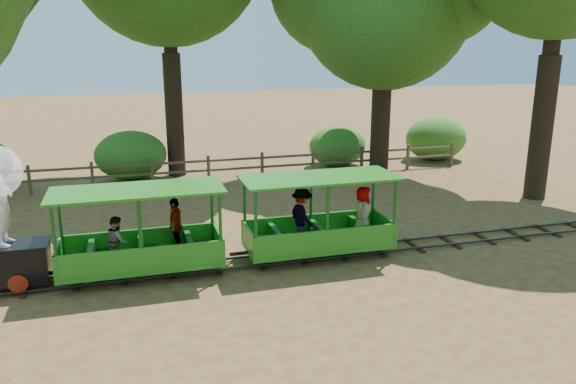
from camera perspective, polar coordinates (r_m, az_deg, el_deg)
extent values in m
plane|color=olive|center=(13.40, 1.25, -6.80)|extent=(90.00, 90.00, 0.00)
cube|color=#3F3D3A|center=(13.11, 1.65, -6.96)|extent=(22.00, 0.05, 0.05)
cube|color=#3F3D3A|center=(13.64, 0.88, -6.05)|extent=(22.00, 0.05, 0.05)
cube|color=#382314|center=(13.39, 1.25, -6.70)|extent=(0.12, 1.00, 0.05)
cube|color=#382314|center=(12.93, -20.67, -8.56)|extent=(0.12, 1.00, 0.05)
cube|color=#382314|center=(15.54, 19.20, -4.43)|extent=(0.12, 1.00, 0.05)
cube|color=black|center=(12.83, -25.19, -6.12)|extent=(0.95, 0.74, 0.58)
cube|color=black|center=(12.72, -25.35, -4.81)|extent=(1.00, 0.80, 0.04)
cylinder|color=maroon|center=(12.63, -25.72, -8.38)|extent=(0.38, 0.06, 0.38)
cylinder|color=maroon|center=(13.33, -25.21, -7.11)|extent=(0.38, 0.06, 0.38)
imported|color=white|center=(12.53, -27.15, -0.83)|extent=(0.45, 0.67, 1.83)
cube|color=#247E1B|center=(12.76, -14.58, -6.92)|extent=(3.46, 1.32, 0.10)
cube|color=#125215|center=(12.80, -14.54, -7.43)|extent=(3.11, 0.51, 0.14)
cube|color=#247E1B|center=(12.07, -14.57, -6.65)|extent=(3.46, 0.06, 0.51)
cube|color=#247E1B|center=(13.23, -14.76, -4.71)|extent=(3.46, 0.06, 0.51)
cube|color=#247E1B|center=(12.25, -15.08, 0.16)|extent=(3.61, 1.48, 0.05)
cylinder|color=#125215|center=(12.01, -22.63, -4.88)|extent=(0.07, 0.07, 1.63)
cylinder|color=#125215|center=(13.14, -22.10, -3.14)|extent=(0.07, 0.07, 1.63)
cylinder|color=#125215|center=(12.04, -6.87, -3.73)|extent=(0.07, 0.07, 1.63)
cylinder|color=#125215|center=(13.17, -7.73, -2.09)|extent=(0.07, 0.07, 1.63)
cube|color=#125215|center=(12.70, -19.36, -6.18)|extent=(0.12, 1.12, 0.41)
cube|color=#125215|center=(12.66, -14.66, -5.85)|extent=(0.12, 1.12, 0.41)
cube|color=#125215|center=(12.71, -9.97, -5.49)|extent=(0.12, 1.12, 0.41)
cylinder|color=black|center=(12.51, -19.62, -8.19)|extent=(0.28, 0.06, 0.28)
cylinder|color=black|center=(13.15, -19.46, -7.03)|extent=(0.28, 0.06, 0.28)
cylinder|color=black|center=(12.52, -9.40, -7.44)|extent=(0.28, 0.06, 0.28)
cylinder|color=black|center=(13.16, -9.77, -6.32)|extent=(0.28, 0.06, 0.28)
imported|color=gray|center=(12.44, -16.94, -4.76)|extent=(0.46, 0.57, 1.08)
imported|color=gray|center=(12.84, -11.34, -3.31)|extent=(0.50, 0.80, 1.27)
cube|color=#247E1B|center=(13.42, 3.10, -5.31)|extent=(3.46, 1.32, 0.10)
cube|color=#125215|center=(13.46, 3.09, -5.80)|extent=(3.11, 0.51, 0.14)
cube|color=#247E1B|center=(12.77, 4.03, -4.96)|extent=(3.46, 0.06, 0.51)
cube|color=#247E1B|center=(13.87, 2.28, -3.27)|extent=(3.46, 0.06, 0.51)
cube|color=#247E1B|center=(12.94, 3.20, 1.46)|extent=(3.61, 1.48, 0.05)
cylinder|color=#125215|center=(12.17, -3.28, -3.42)|extent=(0.07, 0.07, 1.63)
cylinder|color=#125215|center=(13.29, -4.44, -1.83)|extent=(0.07, 0.07, 1.63)
cylinder|color=#125215|center=(13.25, 10.76, -2.11)|extent=(0.07, 0.07, 1.63)
cylinder|color=#125215|center=(14.29, 8.62, -0.74)|extent=(0.07, 0.07, 1.63)
cube|color=#125215|center=(13.04, -1.21, -4.71)|extent=(0.12, 1.12, 0.41)
cube|color=#125215|center=(13.33, 3.12, -4.28)|extent=(0.12, 1.12, 0.41)
cube|color=#125215|center=(13.69, 7.23, -3.86)|extent=(0.12, 1.12, 0.41)
cylinder|color=black|center=(12.84, -1.10, -6.65)|extent=(0.28, 0.06, 0.28)
cylinder|color=black|center=(13.46, -1.87, -5.60)|extent=(0.28, 0.06, 0.28)
cylinder|color=black|center=(13.54, 8.03, -5.63)|extent=(0.28, 0.06, 0.28)
cylinder|color=black|center=(14.13, 6.90, -4.68)|extent=(0.28, 0.06, 0.28)
imported|color=gray|center=(13.14, 1.43, -2.43)|extent=(0.67, 0.95, 1.33)
imported|color=gray|center=(13.49, 7.60, -2.15)|extent=(0.63, 0.75, 1.31)
cylinder|color=#2D2116|center=(21.60, -11.48, 7.62)|extent=(0.66, 0.66, 4.57)
cylinder|color=#2D2116|center=(21.45, -12.00, 17.16)|extent=(0.50, 0.50, 2.61)
cylinder|color=#2D2116|center=(21.69, 9.34, 6.25)|extent=(0.72, 0.72, 3.44)
cylinder|color=#2D2116|center=(21.45, 9.66, 13.41)|extent=(0.54, 0.54, 1.97)
sphere|color=#224C17|center=(21.49, 9.90, 18.56)|extent=(6.32, 6.32, 6.32)
cylinder|color=#2D2116|center=(19.75, 24.38, 5.90)|extent=(0.68, 0.68, 4.58)
cylinder|color=#2D2116|center=(19.58, 25.57, 16.31)|extent=(0.51, 0.51, 2.61)
cube|color=brown|center=(20.63, -24.79, 1.12)|extent=(0.10, 0.10, 1.00)
cube|color=brown|center=(20.41, -19.26, 1.54)|extent=(0.10, 0.10, 1.00)
cube|color=brown|center=(20.38, -13.65, 1.95)|extent=(0.10, 0.10, 1.00)
cube|color=brown|center=(20.55, -8.07, 2.33)|extent=(0.10, 0.10, 1.00)
cube|color=brown|center=(20.91, -2.64, 2.69)|extent=(0.10, 0.10, 1.00)
cube|color=brown|center=(21.45, 2.57, 3.01)|extent=(0.10, 0.10, 1.00)
cube|color=brown|center=(22.16, 7.49, 3.29)|extent=(0.10, 0.10, 1.00)
cube|color=brown|center=(23.02, 12.07, 3.53)|extent=(0.10, 0.10, 1.00)
cube|color=brown|center=(24.01, 16.30, 3.73)|extent=(0.10, 0.10, 1.00)
cube|color=brown|center=(20.64, -5.35, 3.33)|extent=(18.00, 0.06, 0.08)
cube|color=brown|center=(20.72, -5.33, 2.38)|extent=(18.00, 0.06, 0.08)
ellipsoid|color=#2D6B1E|center=(21.56, -15.69, 3.62)|extent=(2.61, 2.01, 1.81)
ellipsoid|color=#2D6B1E|center=(23.08, 5.04, 4.64)|extent=(2.36, 1.81, 1.63)
ellipsoid|color=#2D6B1E|center=(25.02, 14.80, 5.28)|extent=(2.69, 2.07, 1.86)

